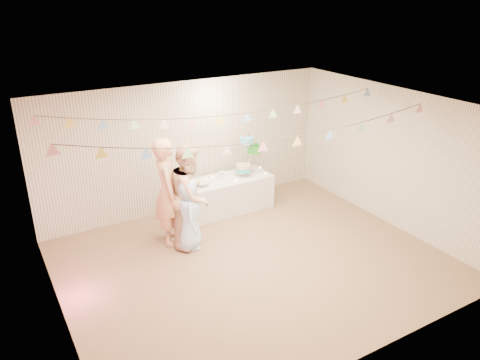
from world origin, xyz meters
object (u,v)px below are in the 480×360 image
cake_stand (249,151)px  person_child (189,214)px  table (226,194)px  person_adult_a (168,191)px  person_adult_b (190,195)px

cake_stand → person_child: size_ratio=0.63×
table → person_child: (-1.26, -0.99, 0.30)m
table → person_child: person_child is taller
cake_stand → person_adult_a: person_adult_a is taller
person_adult_a → person_adult_b: (0.32, -0.23, -0.04)m
table → person_adult_b: (-1.15, -0.83, 0.58)m
cake_stand → person_child: bearing=-150.2°
person_adult_b → person_child: size_ratio=1.44×
table → cake_stand: size_ratio=2.27×
table → person_adult_a: person_adult_a is taller
table → person_adult_a: (-1.47, -0.60, 0.62)m
cake_stand → person_child: cake_stand is taller
person_adult_a → person_adult_b: 0.40m
cake_stand → person_adult_b: 1.93m
table → person_adult_a: size_ratio=0.95×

